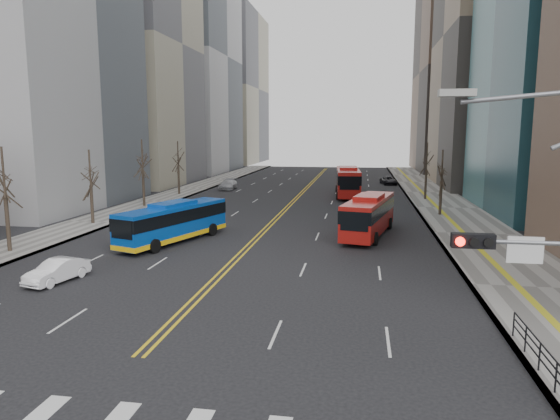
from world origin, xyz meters
The scene contains 13 objects.
sidewalk_right centered at (17.50, 45.00, 0.07)m, with size 7.00×130.00×0.15m, color slate.
sidewalk_left centered at (-16.50, 45.00, 0.07)m, with size 5.00×130.00×0.15m, color slate.
centerline centered at (0.00, 55.00, 0.01)m, with size 0.55×100.00×0.01m.
office_towers centered at (0.12, 68.51, 23.92)m, with size 83.00×134.00×58.00m.
pedestrian_railing centered at (14.30, 6.00, 0.82)m, with size 0.06×6.06×1.02m.
street_trees centered at (-7.18, 34.55, 4.87)m, with size 35.20×47.20×7.60m.
blue_bus centered at (-5.92, 24.09, 1.64)m, with size 5.58×10.76×3.12m.
red_bus_near centered at (8.77, 29.02, 1.87)m, with size 4.57×10.78×3.35m.
red_bus_far centered at (6.39, 54.58, 2.14)m, with size 3.62×12.43×3.87m.
car_white centered at (-8.63, 13.26, 0.64)m, with size 1.36×3.89×1.28m, color white.
car_dark_mid centered at (9.47, 48.98, 0.63)m, with size 1.49×3.71×1.26m, color black.
car_silver centered at (-11.19, 59.49, 0.74)m, with size 2.06×5.08×1.47m, color #AEAFB4.
car_dark_far centered at (12.50, 70.46, 0.63)m, with size 2.10×4.56×1.27m, color black.
Camera 1 is at (8.05, -11.45, 8.31)m, focal length 32.00 mm.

